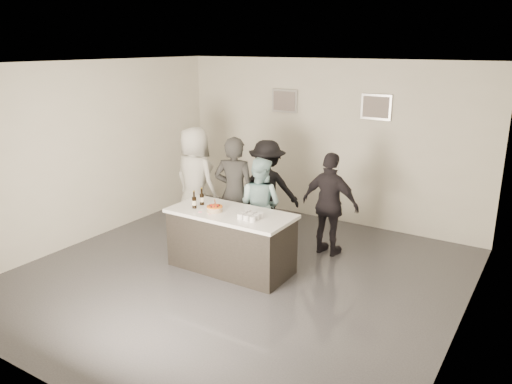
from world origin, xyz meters
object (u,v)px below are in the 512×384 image
at_px(beer_bottle_b, 194,200).
at_px(person_main_blue, 260,204).
at_px(person_guest_right, 330,204).
at_px(bar_counter, 231,241).
at_px(person_main_black, 235,194).
at_px(beer_bottle_a, 202,197).
at_px(person_guest_left, 195,180).
at_px(person_guest_back, 267,189).
at_px(cake, 215,209).

distance_m(beer_bottle_b, person_main_blue, 1.16).
relative_size(beer_bottle_b, person_guest_right, 0.16).
relative_size(bar_counter, person_main_black, 1.00).
xyz_separation_m(beer_bottle_a, person_main_blue, (0.54, 0.80, -0.26)).
bearing_deg(bar_counter, person_guest_right, 52.68).
bearing_deg(beer_bottle_a, person_main_black, 77.88).
bearing_deg(person_main_blue, beer_bottle_a, 56.55).
bearing_deg(beer_bottle_a, person_guest_left, 133.23).
distance_m(beer_bottle_b, person_guest_left, 1.49).
bearing_deg(person_main_blue, person_guest_back, -68.73).
distance_m(person_main_blue, person_guest_right, 1.12).
bearing_deg(person_guest_left, beer_bottle_a, 142.78).
height_order(beer_bottle_b, person_main_blue, person_main_blue).
height_order(beer_bottle_a, person_main_blue, person_main_blue).
relative_size(beer_bottle_a, person_main_blue, 0.17).
relative_size(cake, person_main_black, 0.13).
relative_size(person_main_black, person_guest_right, 1.12).
distance_m(beer_bottle_a, person_main_blue, 1.00).
relative_size(beer_bottle_b, person_guest_back, 0.15).
distance_m(person_main_black, person_guest_right, 1.53).
relative_size(beer_bottle_a, person_main_black, 0.14).
bearing_deg(person_main_blue, person_guest_right, -155.79).
bearing_deg(bar_counter, cake, -153.64).
bearing_deg(person_guest_left, beer_bottle_b, 137.91).
xyz_separation_m(person_main_blue, person_guest_back, (-0.24, 0.62, 0.07)).
xyz_separation_m(beer_bottle_a, person_main_black, (0.14, 0.67, -0.10)).
xyz_separation_m(bar_counter, person_main_black, (-0.42, 0.72, 0.48)).
xyz_separation_m(beer_bottle_a, person_guest_back, (0.30, 1.42, -0.18)).
bearing_deg(beer_bottle_a, person_guest_right, 38.90).
bearing_deg(person_guest_right, person_guest_left, 11.12).
bearing_deg(beer_bottle_b, person_main_black, 80.82).
xyz_separation_m(bar_counter, person_guest_left, (-1.48, 1.02, 0.49)).
relative_size(beer_bottle_b, person_main_black, 0.14).
relative_size(person_main_blue, person_guest_right, 0.94).
relative_size(beer_bottle_b, person_main_blue, 0.17).
bearing_deg(cake, person_guest_back, 91.86).
height_order(person_main_black, person_guest_right, person_main_black).
height_order(beer_bottle_a, person_main_black, person_main_black).
distance_m(cake, person_main_black, 0.85).
bearing_deg(beer_bottle_a, person_main_blue, 56.25).
height_order(person_guest_left, person_guest_right, person_guest_left).
height_order(cake, person_main_blue, person_main_blue).
bearing_deg(beer_bottle_b, cake, 6.08).
height_order(bar_counter, person_main_black, person_main_black).
distance_m(person_guest_left, person_guest_back, 1.30).
bearing_deg(bar_counter, beer_bottle_a, 175.11).
height_order(person_main_blue, person_guest_left, person_guest_left).
height_order(person_main_black, person_guest_left, person_guest_left).
bearing_deg(beer_bottle_b, beer_bottle_a, 91.45).
bearing_deg(bar_counter, person_guest_left, 145.32).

